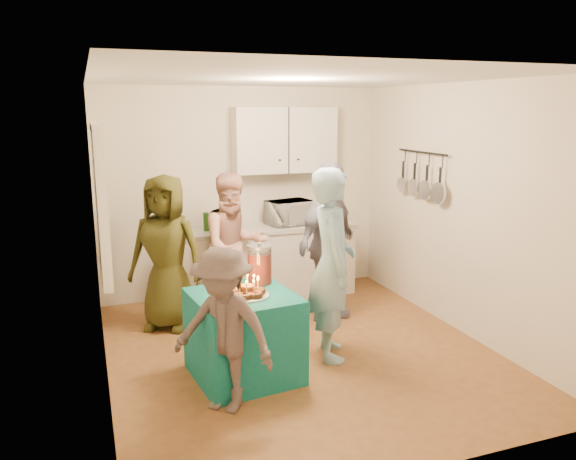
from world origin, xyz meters
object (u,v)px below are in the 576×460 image
object	(u,v)px
woman_back_center	(234,246)
counter	(266,263)
punch_jar	(260,265)
woman_back_left	(166,253)
party_table	(244,336)
microwave	(289,213)
man_birthday	(332,264)
child_near_left	(223,330)
woman_back_right	(328,242)

from	to	relation	value
woman_back_center	counter	bearing A→B (deg)	37.17
punch_jar	woman_back_left	distance (m)	1.34
party_table	woman_back_left	xyz separation A→B (m)	(-0.46, 1.40, 0.45)
microwave	punch_jar	world-z (taller)	microwave
party_table	punch_jar	bearing A→B (deg)	48.43
punch_jar	party_table	bearing A→B (deg)	-131.57
punch_jar	woman_back_left	size ratio (longest dim) A/B	0.20
woman_back_left	party_table	bearing A→B (deg)	-41.36
punch_jar	woman_back_center	size ratio (longest dim) A/B	0.21
punch_jar	man_birthday	distance (m)	0.68
woman_back_center	microwave	bearing A→B (deg)	24.78
child_near_left	punch_jar	bearing A→B (deg)	97.42
woman_back_left	woman_back_right	xyz separation A→B (m)	(1.71, -0.38, 0.06)
punch_jar	woman_back_right	bearing A→B (deg)	36.83
woman_back_left	punch_jar	bearing A→B (deg)	-28.24
punch_jar	woman_back_right	size ratio (longest dim) A/B	0.19
microwave	woman_back_left	world-z (taller)	woman_back_left
woman_back_left	woman_back_right	distance (m)	1.75
woman_back_left	woman_back_center	distance (m)	0.76
counter	woman_back_center	bearing A→B (deg)	-135.11
counter	child_near_left	xyz separation A→B (m)	(-1.14, -2.48, 0.23)
counter	woman_back_left	size ratio (longest dim) A/B	1.32
counter	woman_back_left	distance (m)	1.50
woman_back_left	child_near_left	size ratio (longest dim) A/B	1.27
punch_jar	man_birthday	xyz separation A→B (m)	(0.67, -0.12, -0.02)
microwave	punch_jar	size ratio (longest dim) A/B	1.60
counter	microwave	size ratio (longest dim) A/B	4.05
punch_jar	woman_back_left	world-z (taller)	woman_back_left
man_birthday	counter	bearing A→B (deg)	17.16
microwave	counter	bearing A→B (deg)	167.02
man_birthday	punch_jar	bearing A→B (deg)	95.07
woman_back_left	woman_back_right	world-z (taller)	woman_back_right
microwave	man_birthday	xyz separation A→B (m)	(-0.26, -1.87, -0.15)
party_table	woman_back_center	distance (m)	1.55
counter	man_birthday	world-z (taller)	man_birthday
woman_back_left	child_near_left	bearing A→B (deg)	-54.39
punch_jar	woman_back_center	bearing A→B (deg)	86.57
counter	microwave	xyz separation A→B (m)	(0.31, 0.00, 0.63)
party_table	woman_back_right	distance (m)	1.70
microwave	punch_jar	distance (m)	1.98
man_birthday	child_near_left	bearing A→B (deg)	132.86
woman_back_center	child_near_left	bearing A→B (deg)	-114.83
woman_back_center	woman_back_right	size ratio (longest dim) A/B	0.92
microwave	woman_back_center	size ratio (longest dim) A/B	0.33
microwave	man_birthday	world-z (taller)	man_birthday
microwave	child_near_left	bearing A→B (deg)	-133.31
man_birthday	woman_back_right	distance (m)	0.96
microwave	punch_jar	bearing A→B (deg)	-131.01
man_birthday	child_near_left	world-z (taller)	man_birthday
counter	woman_back_left	xyz separation A→B (m)	(-1.31, -0.60, 0.40)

